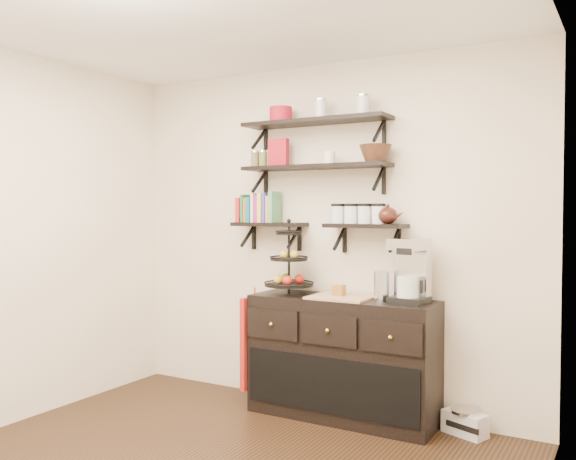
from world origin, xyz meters
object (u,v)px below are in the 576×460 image
at_px(coffee_maker, 411,272).
at_px(sideboard, 342,358).
at_px(radio, 465,422).
at_px(fruit_stand, 290,269).

bearing_deg(coffee_maker, sideboard, -169.37).
xyz_separation_m(coffee_maker, radio, (0.37, 0.07, -1.03)).
xyz_separation_m(sideboard, fruit_stand, (-0.45, 0.00, 0.64)).
bearing_deg(radio, coffee_maker, -147.61).
bearing_deg(coffee_maker, fruit_stand, -171.26).
xyz_separation_m(fruit_stand, radio, (1.33, 0.10, -1.00)).
bearing_deg(coffee_maker, radio, 18.40).
relative_size(sideboard, radio, 4.25).
xyz_separation_m(sideboard, radio, (0.88, 0.10, -0.36)).
distance_m(fruit_stand, coffee_maker, 0.97).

